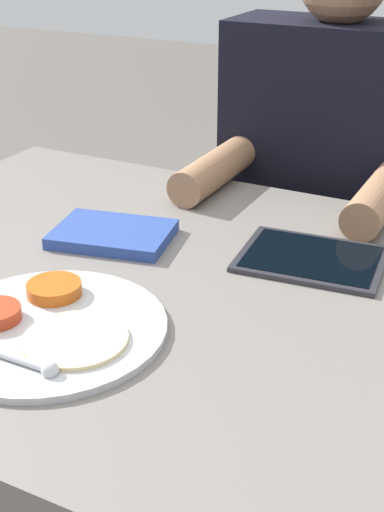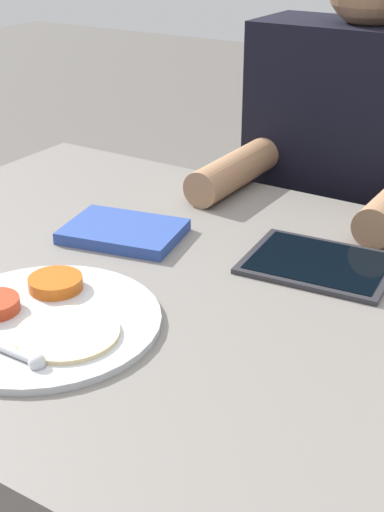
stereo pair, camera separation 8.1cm
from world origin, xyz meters
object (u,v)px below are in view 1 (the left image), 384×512
Objects in this scene: thali_tray at (47,325)px; person_diner at (320,247)px; tablet_device at (312,259)px; red_notebook at (113,235)px.

person_diner is at bearing 81.13° from thali_tray.
person_diner is (-0.12, 0.45, -0.20)m from tablet_device.
thali_tray is 0.43m from tablet_device.
person_diner is (0.21, 0.53, -0.20)m from red_notebook.
red_notebook is at bearing -167.07° from tablet_device.
thali_tray is 0.29m from red_notebook.
thali_tray is 0.25× the size of person_diner.
tablet_device is (0.24, 0.36, -0.00)m from thali_tray.
tablet_device is at bearing -75.42° from person_diner.
tablet_device is at bearing 55.45° from thali_tray.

